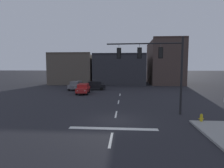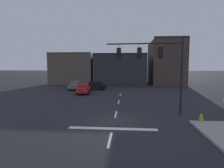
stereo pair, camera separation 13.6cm
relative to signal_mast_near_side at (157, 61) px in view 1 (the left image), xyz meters
name	(u,v)px [view 1 (the left image)]	position (x,y,z in m)	size (l,w,h in m)	color
ground_plane	(115,120)	(-3.79, -2.58, -4.95)	(400.00, 400.00, 0.00)	#232328
stop_bar_paint	(113,129)	(-3.79, -4.58, -4.95)	(6.40, 0.50, 0.01)	silver
lane_centreline	(116,114)	(-3.79, -0.58, -4.95)	(0.16, 26.40, 0.01)	silver
signal_mast_near_side	(157,61)	(0.00, 0.00, 0.00)	(7.02, 0.59, 7.18)	black
car_lot_nearside	(76,85)	(-12.53, 17.27, -4.09)	(2.12, 4.54, 1.61)	slate
car_lot_middle	(83,88)	(-9.90, 12.22, -4.09)	(2.21, 4.57, 1.61)	#A81E1E
car_lot_farside	(94,85)	(-8.94, 17.21, -4.09)	(4.63, 2.41, 1.61)	black
fire_hydrant	(201,119)	(3.03, -2.77, -4.62)	(0.40, 0.30, 0.75)	gold
building_row	(125,67)	(-3.17, 30.61, -0.64)	(32.90, 12.56, 11.27)	brown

